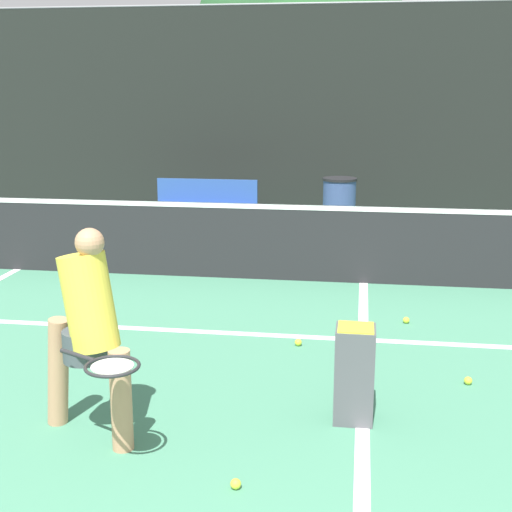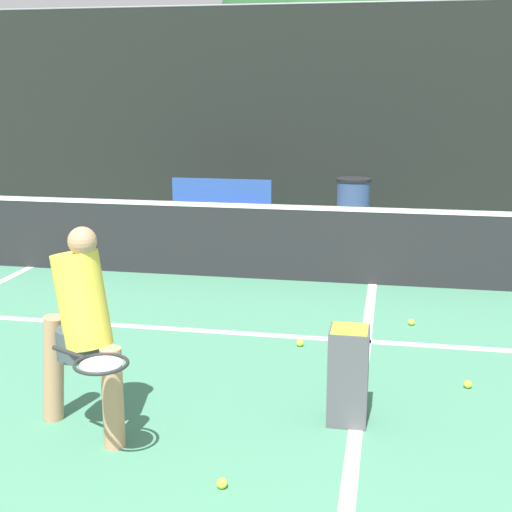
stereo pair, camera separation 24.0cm
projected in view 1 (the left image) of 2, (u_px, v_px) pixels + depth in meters
name	position (u px, v px, depth m)	size (l,w,h in m)	color
court_service_line	(363.00, 340.00, 6.78)	(8.25, 0.10, 0.01)	white
court_center_mark	(363.00, 384.00, 5.78)	(0.10, 6.13, 0.01)	white
net	(365.00, 242.00, 8.61)	(11.09, 0.09, 1.07)	slate
fence_back	(368.00, 116.00, 12.12)	(24.00, 0.06, 3.70)	black
player_practicing	(88.00, 328.00, 4.72)	(0.98, 0.92, 1.48)	tan
tennis_ball_scattered_1	(406.00, 320.00, 7.25)	(0.07, 0.07, 0.07)	#D1E033
tennis_ball_scattered_4	(298.00, 342.00, 6.63)	(0.07, 0.07, 0.07)	#D1E033
tennis_ball_scattered_6	(468.00, 381.00, 5.77)	(0.07, 0.07, 0.07)	#D1E033
tennis_ball_scattered_8	(236.00, 484.00, 4.28)	(0.07, 0.07, 0.07)	#D1E033
ball_hopper	(354.00, 372.00, 5.09)	(0.28, 0.28, 0.71)	#4C4C51
courtside_bench	(206.00, 204.00, 11.65)	(1.67, 0.38, 0.86)	#2D519E
trash_bin	(339.00, 208.00, 11.23)	(0.54, 0.54, 0.95)	#384C7F
parked_car	(255.00, 173.00, 14.94)	(1.66, 4.47, 1.31)	navy
building_far	(367.00, 77.00, 30.42)	(36.00, 2.40, 5.31)	beige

